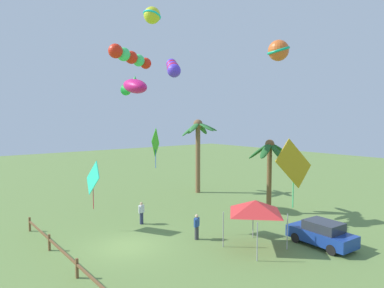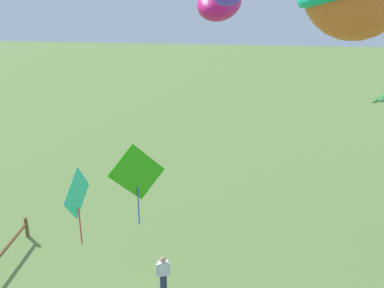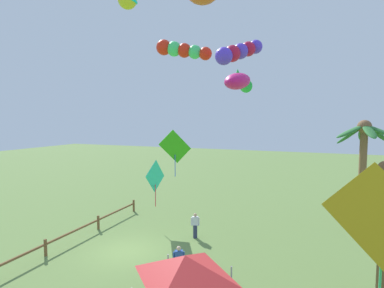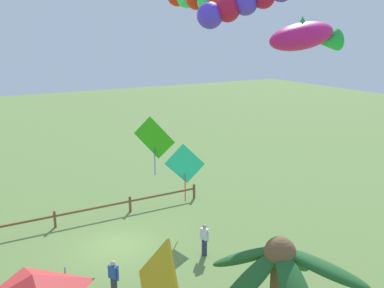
{
  "view_description": "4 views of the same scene",
  "coord_description": "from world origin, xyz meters",
  "px_view_note": "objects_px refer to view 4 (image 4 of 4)",
  "views": [
    {
      "loc": [
        18.01,
        -9.41,
        7.57
      ],
      "look_at": [
        0.05,
        4.86,
        5.87
      ],
      "focal_mm": 32.42,
      "sensor_mm": 36.0,
      "label": 1
    },
    {
      "loc": [
        11.15,
        5.38,
        11.61
      ],
      "look_at": [
        -1.86,
        4.11,
        6.58
      ],
      "focal_mm": 44.72,
      "sensor_mm": 36.0,
      "label": 2
    },
    {
      "loc": [
        14.01,
        9.67,
        7.47
      ],
      "look_at": [
        -1.02,
        3.62,
        6.17
      ],
      "focal_mm": 28.22,
      "sensor_mm": 36.0,
      "label": 3
    },
    {
      "loc": [
        6.65,
        19.16,
        10.34
      ],
      "look_at": [
        -2.2,
        3.66,
        5.8
      ],
      "focal_mm": 41.11,
      "sensor_mm": 36.0,
      "label": 4
    }
  ],
  "objects_px": {
    "spectator_1": "(114,278)",
    "kite_fish_3": "(305,37)",
    "kite_diamond_5": "(185,165)",
    "festival_tent": "(33,285)",
    "kite_diamond_6": "(154,138)",
    "kite_tube_2": "(241,5)",
    "spectator_0": "(204,240)"
  },
  "relations": [
    {
      "from": "kite_diamond_5",
      "to": "kite_diamond_6",
      "type": "distance_m",
      "value": 4.95
    },
    {
      "from": "festival_tent",
      "to": "kite_diamond_6",
      "type": "relative_size",
      "value": 1.1
    },
    {
      "from": "kite_diamond_5",
      "to": "festival_tent",
      "type": "bearing_deg",
      "value": 34.2
    },
    {
      "from": "spectator_1",
      "to": "spectator_0",
      "type": "bearing_deg",
      "value": -167.42
    },
    {
      "from": "kite_tube_2",
      "to": "spectator_1",
      "type": "bearing_deg",
      "value": -18.5
    },
    {
      "from": "spectator_1",
      "to": "kite_diamond_6",
      "type": "bearing_deg",
      "value": -151.77
    },
    {
      "from": "festival_tent",
      "to": "kite_tube_2",
      "type": "bearing_deg",
      "value": -179.04
    },
    {
      "from": "festival_tent",
      "to": "kite_tube_2",
      "type": "distance_m",
      "value": 11.93
    },
    {
      "from": "spectator_0",
      "to": "festival_tent",
      "type": "bearing_deg",
      "value": 19.01
    },
    {
      "from": "kite_tube_2",
      "to": "kite_diamond_5",
      "type": "relative_size",
      "value": 0.94
    },
    {
      "from": "spectator_0",
      "to": "kite_diamond_5",
      "type": "bearing_deg",
      "value": -103.09
    },
    {
      "from": "kite_diamond_5",
      "to": "kite_diamond_6",
      "type": "height_order",
      "value": "kite_diamond_6"
    },
    {
      "from": "festival_tent",
      "to": "kite_diamond_6",
      "type": "distance_m",
      "value": 7.45
    },
    {
      "from": "kite_fish_3",
      "to": "kite_diamond_6",
      "type": "height_order",
      "value": "kite_fish_3"
    },
    {
      "from": "spectator_0",
      "to": "spectator_1",
      "type": "bearing_deg",
      "value": 12.58
    },
    {
      "from": "spectator_1",
      "to": "kite_tube_2",
      "type": "bearing_deg",
      "value": 161.5
    },
    {
      "from": "spectator_1",
      "to": "kite_fish_3",
      "type": "distance_m",
      "value": 12.93
    },
    {
      "from": "spectator_0",
      "to": "kite_diamond_6",
      "type": "xyz_separation_m",
      "value": [
        2.37,
        -0.27,
        5.16
      ]
    },
    {
      "from": "kite_diamond_6",
      "to": "spectator_0",
      "type": "bearing_deg",
      "value": 173.49
    },
    {
      "from": "kite_fish_3",
      "to": "kite_diamond_6",
      "type": "xyz_separation_m",
      "value": [
        6.35,
        -2.0,
        -4.19
      ]
    },
    {
      "from": "spectator_1",
      "to": "festival_tent",
      "type": "distance_m",
      "value": 4.04
    },
    {
      "from": "kite_diamond_5",
      "to": "kite_diamond_6",
      "type": "xyz_separation_m",
      "value": [
        3.12,
        2.98,
        2.43
      ]
    },
    {
      "from": "spectator_1",
      "to": "kite_fish_3",
      "type": "xyz_separation_m",
      "value": [
        -8.9,
        0.64,
        9.36
      ]
    },
    {
      "from": "kite_tube_2",
      "to": "kite_fish_3",
      "type": "bearing_deg",
      "value": -167.13
    },
    {
      "from": "kite_fish_3",
      "to": "kite_diamond_6",
      "type": "distance_m",
      "value": 7.87
    },
    {
      "from": "spectator_1",
      "to": "kite_fish_3",
      "type": "relative_size",
      "value": 0.42
    },
    {
      "from": "spectator_0",
      "to": "kite_diamond_5",
      "type": "relative_size",
      "value": 0.48
    },
    {
      "from": "festival_tent",
      "to": "kite_fish_3",
      "type": "xyz_separation_m",
      "value": [
        -12.16,
        -1.08,
        7.7
      ]
    },
    {
      "from": "spectator_0",
      "to": "kite_tube_2",
      "type": "height_order",
      "value": "kite_tube_2"
    },
    {
      "from": "kite_diamond_5",
      "to": "kite_fish_3",
      "type": "bearing_deg",
      "value": 122.94
    },
    {
      "from": "spectator_0",
      "to": "kite_tube_2",
      "type": "distance_m",
      "value": 10.84
    },
    {
      "from": "festival_tent",
      "to": "kite_diamond_6",
      "type": "height_order",
      "value": "kite_diamond_6"
    }
  ]
}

